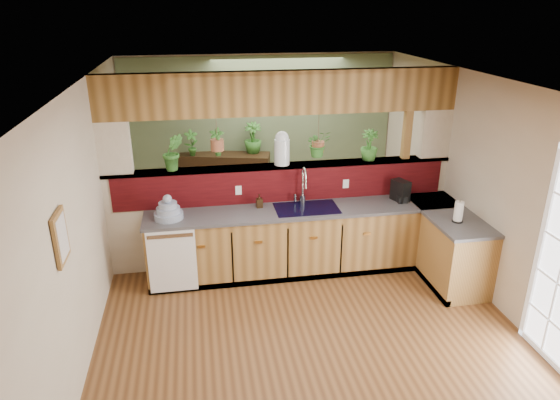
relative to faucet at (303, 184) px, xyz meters
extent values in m
cube|color=brown|center=(-0.23, -1.13, -1.18)|extent=(4.60, 7.00, 0.01)
cube|color=brown|center=(-0.23, -1.13, 1.42)|extent=(4.60, 7.00, 0.01)
cube|color=beige|center=(-0.23, 2.37, 0.12)|extent=(4.60, 0.02, 2.60)
cube|color=beige|center=(-2.53, -1.13, 0.12)|extent=(0.02, 7.00, 2.60)
cube|color=beige|center=(2.07, -1.13, 0.12)|extent=(0.02, 7.00, 2.60)
cube|color=beige|center=(-0.23, 0.22, -0.50)|extent=(4.60, 0.15, 1.35)
cube|color=#3F080B|center=(-0.23, 0.14, -0.05)|extent=(4.40, 0.02, 0.45)
cube|color=brown|center=(-0.23, 0.22, 0.19)|extent=(4.60, 0.21, 0.04)
cube|color=brown|center=(-0.23, 0.22, 1.15)|extent=(4.60, 0.15, 0.55)
cube|color=beige|center=(-2.33, 0.22, 0.52)|extent=(0.40, 0.15, 0.70)
cube|color=beige|center=(1.87, 0.22, 0.52)|extent=(0.40, 0.15, 0.70)
cube|color=brown|center=(1.47, 0.22, 0.12)|extent=(0.10, 0.10, 2.60)
cube|color=brown|center=(-0.23, 0.22, 0.19)|extent=(4.60, 0.21, 0.04)
cube|color=brown|center=(-0.23, 0.22, 1.15)|extent=(4.60, 0.15, 0.55)
cube|color=#5E744F|center=(-0.23, 2.35, 0.12)|extent=(4.55, 0.02, 2.55)
cube|color=brown|center=(0.02, -0.15, -0.75)|extent=(4.10, 0.60, 0.86)
cube|color=#424246|center=(0.02, -0.15, -0.30)|extent=(4.14, 0.64, 0.04)
cube|color=brown|center=(1.77, -0.59, -0.75)|extent=(0.60, 1.48, 0.86)
cube|color=#424246|center=(1.77, -0.59, -0.30)|extent=(0.64, 1.52, 0.04)
cube|color=brown|center=(1.77, -0.15, -0.75)|extent=(0.60, 0.60, 0.86)
cube|color=#424246|center=(1.77, -0.15, -0.30)|extent=(0.64, 0.64, 0.04)
cube|color=black|center=(0.02, -0.42, -1.14)|extent=(4.10, 0.06, 0.08)
cube|color=black|center=(1.50, -0.59, -1.14)|extent=(0.06, 1.48, 0.08)
cube|color=white|center=(-1.71, -0.46, -0.73)|extent=(0.58, 0.02, 0.82)
cube|color=#B7B7B2|center=(-1.71, -0.48, -0.38)|extent=(0.54, 0.01, 0.05)
cube|color=black|center=(0.02, -0.15, -0.29)|extent=(0.82, 0.50, 0.03)
cube|color=black|center=(-0.17, -0.15, -0.38)|extent=(0.34, 0.40, 0.16)
cube|color=black|center=(0.21, -0.15, -0.38)|extent=(0.34, 0.40, 0.16)
cube|color=brown|center=(-2.51, -1.93, 0.37)|extent=(0.03, 0.35, 0.45)
cube|color=silver|center=(-2.49, -1.93, 0.37)|extent=(0.01, 0.27, 0.37)
cylinder|color=#B7B7B2|center=(0.00, 0.05, -0.22)|extent=(0.08, 0.08, 0.11)
cylinder|color=#B7B7B2|center=(0.00, 0.05, -0.03)|extent=(0.03, 0.03, 0.30)
torus|color=#B7B7B2|center=(0.00, -0.03, 0.13)|extent=(0.21, 0.11, 0.22)
cylinder|color=#B7B7B2|center=(0.00, -0.13, 0.05)|extent=(0.03, 0.03, 0.13)
cylinder|color=#B7B7B2|center=(-0.09, 0.05, -0.20)|extent=(0.03, 0.03, 0.11)
cylinder|color=#8A97B3|center=(-1.73, -0.18, -0.24)|extent=(0.36, 0.36, 0.08)
cylinder|color=#8A97B3|center=(-1.73, -0.18, -0.16)|extent=(0.29, 0.29, 0.07)
cylinder|color=#8A97B3|center=(-1.73, -0.18, -0.10)|extent=(0.22, 0.22, 0.07)
sphere|color=#8A97B3|center=(-1.73, -0.18, -0.02)|extent=(0.11, 0.11, 0.11)
imported|color=#342313|center=(-0.58, -0.01, -0.19)|extent=(0.09, 0.09, 0.18)
cube|color=black|center=(1.31, -0.09, -0.14)|extent=(0.15, 0.24, 0.28)
cube|color=black|center=(1.31, -0.18, -0.23)|extent=(0.13, 0.09, 0.09)
cylinder|color=silver|center=(1.31, -0.15, -0.19)|extent=(0.07, 0.07, 0.07)
cylinder|color=black|center=(1.73, -0.87, -0.27)|extent=(0.13, 0.13, 0.02)
cylinder|color=#B7B7B2|center=(1.73, -0.87, -0.14)|extent=(0.02, 0.02, 0.28)
cylinder|color=white|center=(1.73, -0.87, -0.14)|extent=(0.11, 0.11, 0.24)
cylinder|color=silver|center=(-0.24, 0.22, 0.38)|extent=(0.20, 0.20, 0.33)
sphere|color=silver|center=(-0.24, 0.22, 0.57)|extent=(0.18, 0.18, 0.18)
imported|color=#2F6A24|center=(-1.63, 0.22, 0.45)|extent=(0.29, 0.25, 0.48)
imported|color=#2F6A24|center=(0.95, 0.22, 0.42)|extent=(0.26, 0.26, 0.41)
cylinder|color=brown|center=(-1.07, 0.22, 0.73)|extent=(0.01, 0.01, 0.30)
cylinder|color=brown|center=(-1.07, 0.22, 0.52)|extent=(0.17, 0.17, 0.14)
imported|color=#2F6A24|center=(-1.07, 0.22, 0.74)|extent=(0.22, 0.17, 0.36)
cylinder|color=brown|center=(0.24, 0.22, 0.68)|extent=(0.01, 0.01, 0.38)
cylinder|color=brown|center=(0.24, 0.22, 0.43)|extent=(0.16, 0.16, 0.14)
imported|color=#2F6A24|center=(0.24, 0.22, 0.65)|extent=(0.35, 0.32, 0.35)
cube|color=black|center=(-0.90, 2.12, -0.68)|extent=(1.58, 0.75, 1.02)
imported|color=#2F6A24|center=(-1.41, 2.12, 0.05)|extent=(0.26, 0.21, 0.44)
imported|color=#2F6A24|center=(-0.40, 2.12, 0.09)|extent=(0.29, 0.29, 0.51)
imported|color=#2F6A24|center=(1.10, 1.14, -0.83)|extent=(0.76, 0.71, 0.69)
camera|label=1|loc=(-1.34, -5.95, 2.21)|focal=32.00mm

